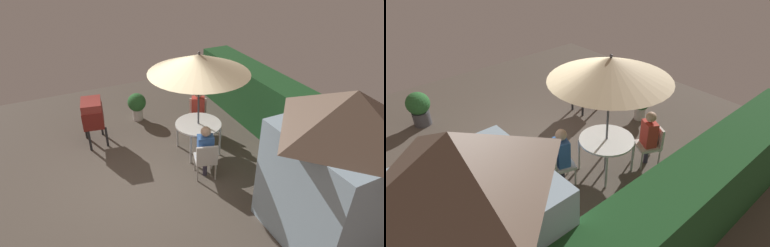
{
  "view_description": "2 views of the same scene",
  "coord_description": "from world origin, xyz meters",
  "views": [
    {
      "loc": [
        5.45,
        -1.68,
        4.7
      ],
      "look_at": [
        0.01,
        0.94,
        1.19
      ],
      "focal_mm": 30.25,
      "sensor_mm": 36.0,
      "label": 1
    },
    {
      "loc": [
        3.54,
        5.09,
        4.55
      ],
      "look_at": [
        -0.35,
        0.73,
        0.93
      ],
      "focal_mm": 31.01,
      "sensor_mm": 36.0,
      "label": 2
    }
  ],
  "objects": [
    {
      "name": "patio_umbrella",
      "position": [
        -0.54,
        1.37,
        2.29
      ],
      "size": [
        2.3,
        2.3,
        2.56
      ],
      "color": "#4C4C51",
      "rests_on": "ground"
    },
    {
      "name": "patio_table",
      "position": [
        -0.54,
        1.37,
        0.71
      ],
      "size": [
        1.12,
        1.12,
        0.79
      ],
      "color": "white",
      "rests_on": "ground"
    },
    {
      "name": "potted_plant_by_shed",
      "position": [
        -2.75,
        0.5,
        0.49
      ],
      "size": [
        0.53,
        0.53,
        0.82
      ],
      "color": "silver",
      "rests_on": "ground"
    },
    {
      "name": "person_in_red",
      "position": [
        -1.38,
        1.79,
        0.78
      ],
      "size": [
        0.37,
        0.41,
        1.26
      ],
      "color": "#CC3D33",
      "rests_on": "ground"
    },
    {
      "name": "chair_near_shed",
      "position": [
        -1.46,
        1.82,
        0.52
      ],
      "size": [
        0.62,
        0.62,
        0.9
      ],
      "color": "silver",
      "rests_on": "ground"
    },
    {
      "name": "garden_shed",
      "position": [
        2.71,
        2.26,
        1.43
      ],
      "size": [
        1.99,
        1.87,
        2.81
      ],
      "color": "#9EBCD1",
      "rests_on": "ground"
    },
    {
      "name": "bbq_grill",
      "position": [
        -2.04,
        -0.84,
        0.85
      ],
      "size": [
        0.78,
        0.62,
        1.2
      ],
      "color": "maroon",
      "rests_on": "ground"
    },
    {
      "name": "person_in_blue",
      "position": [
        0.39,
        1.08,
        0.78
      ],
      "size": [
        0.33,
        0.4,
        1.26
      ],
      "color": "#3866B2",
      "rests_on": "ground"
    },
    {
      "name": "chair_far_side",
      "position": [
        0.47,
        1.05,
        0.52
      ],
      "size": [
        0.58,
        0.58,
        0.9
      ],
      "color": "silver",
      "rests_on": "ground"
    },
    {
      "name": "hedge_backdrop",
      "position": [
        0.0,
        3.5,
        0.78
      ],
      "size": [
        7.13,
        0.87,
        1.56
      ],
      "color": "#1E4C23",
      "rests_on": "ground"
    },
    {
      "name": "ground_plane",
      "position": [
        0.0,
        0.0,
        0.0
      ],
      "size": [
        11.0,
        11.0,
        0.0
      ],
      "primitive_type": "plane",
      "color": "brown"
    }
  ]
}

